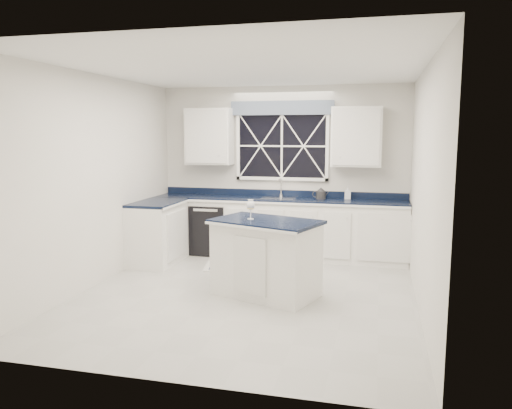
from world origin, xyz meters
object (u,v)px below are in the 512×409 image
(island, at_px, (266,258))
(soap_bottle, at_px, (348,193))
(kettle, at_px, (321,194))
(wine_glass, at_px, (251,206))
(faucet, at_px, (281,187))
(dishwasher, at_px, (212,228))

(island, xyz_separation_m, soap_bottle, (0.83, 2.07, 0.57))
(kettle, bearing_deg, soap_bottle, 7.86)
(soap_bottle, bearing_deg, wine_glass, -116.44)
(faucet, bearing_deg, island, -83.71)
(dishwasher, bearing_deg, island, -55.14)
(wine_glass, bearing_deg, kettle, 72.60)
(island, distance_m, wine_glass, 0.66)
(dishwasher, bearing_deg, faucet, 10.02)
(faucet, distance_m, kettle, 0.67)
(dishwasher, relative_size, soap_bottle, 4.04)
(dishwasher, xyz_separation_m, soap_bottle, (2.16, 0.16, 0.63))
(kettle, bearing_deg, wine_glass, -112.16)
(island, bearing_deg, dishwasher, 144.33)
(dishwasher, distance_m, kettle, 1.86)
(wine_glass, xyz_separation_m, soap_bottle, (1.03, 2.06, -0.05))
(kettle, height_order, soap_bottle, soap_bottle)
(faucet, xyz_separation_m, kettle, (0.66, -0.13, -0.08))
(faucet, distance_m, island, 2.21)
(kettle, xyz_separation_m, soap_bottle, (0.41, 0.09, 0.02))
(faucet, relative_size, soap_bottle, 1.49)
(faucet, distance_m, soap_bottle, 1.07)
(faucet, relative_size, island, 0.21)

